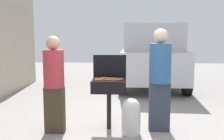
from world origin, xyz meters
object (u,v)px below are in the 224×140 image
at_px(parked_minivan, 152,55).
at_px(hot_dog_9, 104,78).
at_px(hot_dog_6, 98,80).
at_px(hot_dog_11, 108,80).
at_px(hot_dog_10, 115,79).
at_px(propane_tank, 131,116).
at_px(hot_dog_8, 99,80).
at_px(hot_dog_5, 110,79).
at_px(hot_dog_7, 112,78).
at_px(bbq_grill, 109,87).
at_px(person_left, 54,81).
at_px(hot_dog_4, 100,79).
at_px(hot_dog_0, 106,79).
at_px(person_right, 160,76).
at_px(hot_dog_1, 119,80).
at_px(hot_dog_13, 98,79).
at_px(hot_dog_12, 98,78).
at_px(hot_dog_2, 120,79).
at_px(hot_dog_3, 114,80).

bearing_deg(parked_minivan, hot_dog_9, 75.68).
height_order(hot_dog_6, hot_dog_11, same).
bearing_deg(hot_dog_10, propane_tank, -35.74).
relative_size(hot_dog_6, hot_dog_8, 1.00).
xyz_separation_m(hot_dog_5, hot_dog_7, (0.02, 0.06, 0.00)).
height_order(hot_dog_11, parked_minivan, parked_minivan).
distance_m(bbq_grill, hot_dog_11, 0.20).
bearing_deg(person_left, bbq_grill, 1.31).
bearing_deg(bbq_grill, hot_dog_4, 177.70).
xyz_separation_m(hot_dog_6, hot_dog_7, (0.22, 0.19, 0.00)).
xyz_separation_m(hot_dog_0, hot_dog_11, (0.04, -0.06, 0.00)).
height_order(hot_dog_0, hot_dog_10, same).
xyz_separation_m(hot_dog_11, parked_minivan, (1.15, 4.48, 0.12)).
bearing_deg(hot_dog_6, person_left, -172.22).
xyz_separation_m(hot_dog_4, parked_minivan, (1.30, 4.35, 0.12)).
xyz_separation_m(hot_dog_10, person_right, (0.77, 0.01, 0.06)).
xyz_separation_m(hot_dog_7, person_right, (0.84, -0.10, 0.06)).
xyz_separation_m(hot_dog_5, propane_tank, (0.37, -0.25, -0.59)).
relative_size(hot_dog_0, hot_dog_7, 1.00).
bearing_deg(hot_dog_4, hot_dog_10, -9.13).
relative_size(hot_dog_1, hot_dog_11, 1.00).
height_order(hot_dog_0, person_left, person_left).
bearing_deg(hot_dog_13, person_left, -168.36).
distance_m(hot_dog_5, hot_dog_12, 0.22).
bearing_deg(person_right, hot_dog_8, 9.45).
xyz_separation_m(hot_dog_6, parked_minivan, (1.32, 4.48, 0.12)).
relative_size(hot_dog_13, propane_tank, 0.21).
bearing_deg(hot_dog_2, hot_dog_7, 166.74).
relative_size(bbq_grill, hot_dog_6, 6.88).
bearing_deg(person_right, hot_dog_3, 11.14).
distance_m(bbq_grill, hot_dog_13, 0.25).
xyz_separation_m(hot_dog_4, hot_dog_7, (0.20, 0.06, 0.00)).
distance_m(hot_dog_3, person_right, 0.80).
bearing_deg(hot_dog_1, bbq_grill, 151.91).
bearing_deg(hot_dog_8, person_left, -175.09).
bearing_deg(hot_dog_12, hot_dog_0, -38.71).
relative_size(hot_dog_2, hot_dog_10, 1.00).
height_order(hot_dog_0, hot_dog_13, same).
xyz_separation_m(hot_dog_10, propane_tank, (0.28, -0.20, -0.59)).
height_order(hot_dog_5, person_left, person_left).
height_order(hot_dog_1, hot_dog_10, same).
bearing_deg(hot_dog_6, hot_dog_1, 4.98).
distance_m(hot_dog_2, hot_dog_12, 0.38).
xyz_separation_m(hot_dog_1, hot_dog_5, (-0.16, 0.10, 0.00)).
bearing_deg(hot_dog_11, hot_dog_1, 8.88).
relative_size(bbq_grill, hot_dog_8, 6.88).
distance_m(hot_dog_3, hot_dog_13, 0.29).
distance_m(bbq_grill, person_left, 0.96).
distance_m(hot_dog_10, hot_dog_11, 0.14).
xyz_separation_m(hot_dog_1, hot_dog_9, (-0.27, 0.20, 0.00)).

